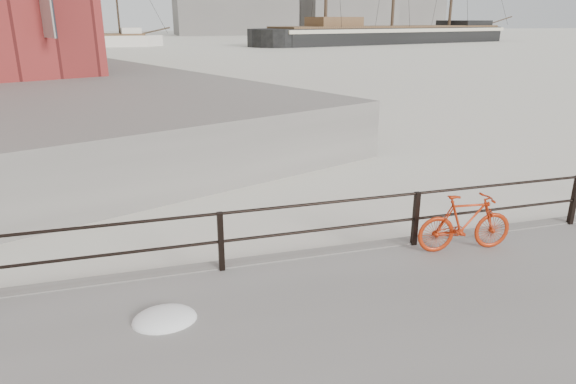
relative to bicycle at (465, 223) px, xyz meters
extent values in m
plane|color=white|center=(2.79, 0.60, -0.87)|extent=(400.00, 400.00, 0.00)
imported|color=#AE290B|center=(0.00, 0.00, 0.00)|extent=(1.74, 0.45, 1.04)
ellipsoid|color=white|center=(-5.21, -0.80, -0.36)|extent=(0.88, 0.69, 0.31)
cube|color=gray|center=(22.79, 140.60, 8.13)|extent=(32.00, 18.00, 18.00)
cube|color=gray|center=(80.79, 150.60, 6.13)|extent=(20.00, 16.00, 14.00)
camera|label=1|loc=(-5.31, -7.07, 3.37)|focal=32.00mm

